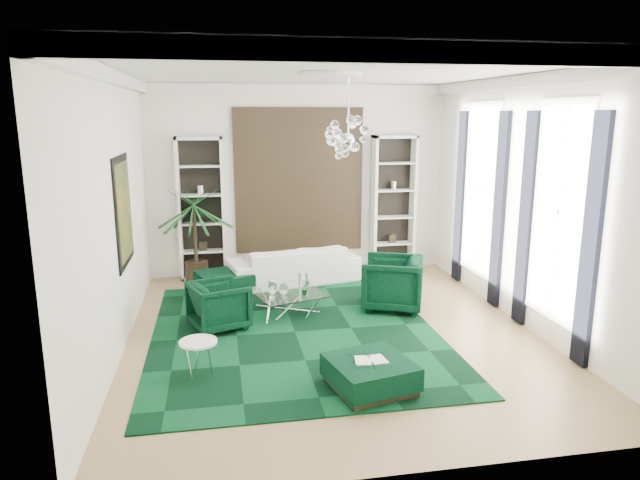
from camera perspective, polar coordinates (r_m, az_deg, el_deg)
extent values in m
cube|color=tan|center=(8.71, 1.27, -9.30)|extent=(6.00, 7.00, 0.02)
cube|color=white|center=(8.10, 1.40, 16.64)|extent=(6.00, 7.00, 0.02)
cube|color=white|center=(11.62, -2.16, 5.97)|extent=(6.00, 0.02, 3.80)
cube|color=white|center=(4.88, 9.62, -3.47)|extent=(6.00, 0.02, 3.80)
cube|color=white|center=(8.15, -19.91, 2.39)|extent=(0.02, 7.00, 3.80)
cube|color=white|center=(9.27, 19.92, 3.54)|extent=(0.02, 7.00, 3.80)
cylinder|color=white|center=(8.39, 0.97, 16.23)|extent=(0.90, 0.90, 0.05)
cube|color=black|center=(11.57, -2.12, 5.94)|extent=(2.50, 0.06, 2.80)
cube|color=black|center=(8.73, -19.00, 2.76)|extent=(0.04, 1.30, 1.60)
cube|color=white|center=(8.50, 22.80, 2.56)|extent=(0.03, 1.10, 2.90)
cube|color=black|center=(7.90, 25.47, -0.24)|extent=(0.07, 0.30, 3.25)
cube|color=black|center=(9.18, 19.87, 1.88)|extent=(0.07, 0.30, 3.25)
cube|color=white|center=(10.57, 15.78, 4.85)|extent=(0.03, 1.10, 2.90)
cube|color=black|center=(9.90, 17.47, 2.78)|extent=(0.07, 0.30, 3.25)
cube|color=black|center=(11.29, 13.83, 4.14)|extent=(0.07, 0.30, 3.25)
cube|color=black|center=(8.69, -2.53, -9.21)|extent=(4.20, 5.00, 0.02)
imported|color=white|center=(11.09, -2.69, -2.46)|extent=(2.62, 1.45, 0.72)
imported|color=black|center=(8.88, -10.06, -6.46)|extent=(1.03, 1.02, 0.74)
imported|color=black|center=(9.66, 7.24, -4.30)|extent=(1.26, 1.25, 0.89)
cube|color=black|center=(10.58, -9.54, -4.30)|extent=(1.12, 1.12, 0.39)
cube|color=black|center=(7.00, 5.03, -13.30)|extent=(1.10, 1.10, 0.37)
cube|color=white|center=(6.92, 5.06, -11.84)|extent=(0.38, 0.25, 0.03)
cylinder|color=white|center=(7.44, -12.01, -11.57)|extent=(0.62, 0.62, 0.46)
imported|color=#1B5423|center=(9.19, -1.45, -4.79)|extent=(0.14, 0.12, 0.25)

